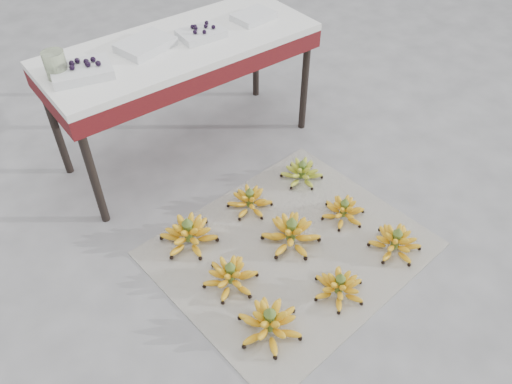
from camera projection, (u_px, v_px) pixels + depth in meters
ground at (278, 266)px, 2.44m from camera, size 60.00×60.00×0.00m
newspaper_mat at (290, 248)px, 2.52m from camera, size 1.33×1.15×0.01m
bunch_front_left at (270, 323)px, 2.14m from camera, size 0.29×0.29×0.17m
bunch_front_center at (339, 287)px, 2.28m from camera, size 0.30×0.30×0.15m
bunch_front_right at (395, 242)px, 2.47m from camera, size 0.28×0.28×0.16m
bunch_mid_left at (231, 276)px, 2.32m from camera, size 0.30×0.30×0.16m
bunch_mid_center at (291, 233)px, 2.51m from camera, size 0.37×0.37×0.18m
bunch_mid_right at (344, 211)px, 2.64m from camera, size 0.27×0.27×0.14m
bunch_back_left at (189, 234)px, 2.50m from camera, size 0.37×0.37×0.18m
bunch_back_center at (250, 201)px, 2.69m from camera, size 0.24×0.24×0.15m
bunch_back_right at (302, 172)px, 2.86m from camera, size 0.24×0.24×0.15m
vendor_table at (181, 56)px, 2.68m from camera, size 1.48×0.59×0.71m
tray_far_left at (81, 71)px, 2.36m from camera, size 0.32×0.26×0.07m
tray_left at (145, 45)px, 2.55m from camera, size 0.31×0.25×0.04m
tray_right at (201, 33)px, 2.65m from camera, size 0.24×0.18×0.06m
tray_far_right at (254, 16)px, 2.81m from camera, size 0.24×0.18×0.04m
glass_jar at (56, 65)px, 2.32m from camera, size 0.14×0.14×0.13m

